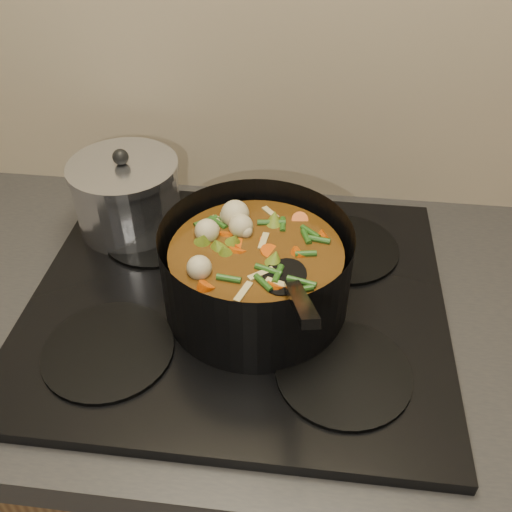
# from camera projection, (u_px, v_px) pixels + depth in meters

# --- Properties ---
(counter) EXTENTS (2.64, 0.64, 0.91)m
(counter) POSITION_uv_depth(u_px,v_px,m) (242.00, 461.00, 1.17)
(counter) COLOR brown
(counter) RESTS_ON ground
(stovetop) EXTENTS (0.62, 0.54, 0.03)m
(stovetop) POSITION_uv_depth(u_px,v_px,m) (238.00, 300.00, 0.87)
(stovetop) COLOR black
(stovetop) RESTS_ON counter
(stockpot) EXTENTS (0.27, 0.36, 0.20)m
(stockpot) POSITION_uv_depth(u_px,v_px,m) (256.00, 272.00, 0.81)
(stockpot) COLOR black
(stockpot) RESTS_ON stovetop
(saucepan) EXTENTS (0.18, 0.18, 0.15)m
(saucepan) POSITION_uv_depth(u_px,v_px,m) (127.00, 195.00, 0.96)
(saucepan) COLOR silver
(saucepan) RESTS_ON stovetop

